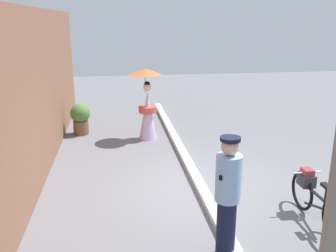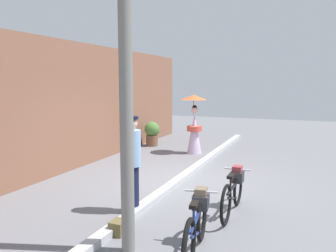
{
  "view_description": "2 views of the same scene",
  "coord_description": "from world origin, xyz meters",
  "px_view_note": "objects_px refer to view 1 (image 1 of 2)",
  "views": [
    {
      "loc": [
        -6.25,
        1.54,
        3.14
      ],
      "look_at": [
        0.36,
        0.57,
        1.17
      ],
      "focal_mm": 38.87,
      "sensor_mm": 36.0,
      "label": 1
    },
    {
      "loc": [
        -7.25,
        -2.71,
        2.3
      ],
      "look_at": [
        0.44,
        0.48,
        1.24
      ],
      "focal_mm": 36.43,
      "sensor_mm": 36.0,
      "label": 2
    }
  ],
  "objects_px": {
    "bicycle_near_officer": "(315,197)",
    "potted_plant_by_door": "(81,117)",
    "person_officer": "(228,195)",
    "person_with_parasol": "(147,103)"
  },
  "relations": [
    {
      "from": "person_officer",
      "to": "person_with_parasol",
      "type": "distance_m",
      "value": 5.34
    },
    {
      "from": "person_officer",
      "to": "potted_plant_by_door",
      "type": "bearing_deg",
      "value": 21.92
    },
    {
      "from": "bicycle_near_officer",
      "to": "potted_plant_by_door",
      "type": "distance_m",
      "value": 6.69
    },
    {
      "from": "bicycle_near_officer",
      "to": "potted_plant_by_door",
      "type": "bearing_deg",
      "value": 37.59
    },
    {
      "from": "bicycle_near_officer",
      "to": "potted_plant_by_door",
      "type": "relative_size",
      "value": 1.87
    },
    {
      "from": "person_with_parasol",
      "to": "potted_plant_by_door",
      "type": "xyz_separation_m",
      "value": [
        0.67,
        1.82,
        -0.5
      ]
    },
    {
      "from": "person_with_parasol",
      "to": "potted_plant_by_door",
      "type": "height_order",
      "value": "person_with_parasol"
    },
    {
      "from": "bicycle_near_officer",
      "to": "person_officer",
      "type": "distance_m",
      "value": 1.88
    },
    {
      "from": "bicycle_near_officer",
      "to": "person_officer",
      "type": "height_order",
      "value": "person_officer"
    },
    {
      "from": "person_officer",
      "to": "potted_plant_by_door",
      "type": "xyz_separation_m",
      "value": [
        5.97,
        2.4,
        -0.43
      ]
    }
  ]
}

